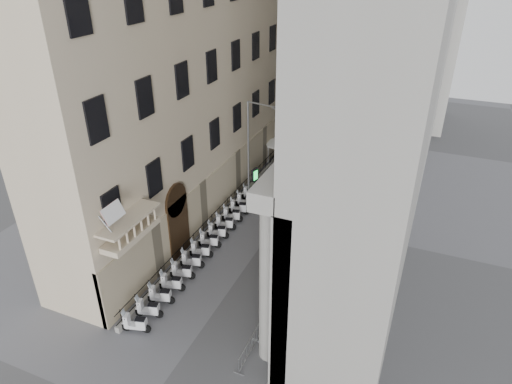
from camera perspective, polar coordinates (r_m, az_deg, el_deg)
iron_fence at (r=37.44m, az=-3.84°, el=-2.89°), size 0.30×28.00×1.40m
blue_awning at (r=41.78m, az=11.56°, el=0.11°), size 1.60×3.00×3.00m
flag at (r=28.68m, az=-15.19°, el=-15.51°), size 1.00×1.40×8.20m
scooter_0 at (r=28.12m, az=-14.64°, el=-16.49°), size 1.50×0.91×1.50m
scooter_1 at (r=28.82m, az=-13.12°, el=-14.91°), size 1.50×0.91×1.50m
scooter_2 at (r=29.57m, az=-11.70°, el=-13.41°), size 1.50×0.91×1.50m
scooter_3 at (r=30.34m, az=-10.36°, el=-11.97°), size 1.50×0.91×1.50m
scooter_4 at (r=31.16m, az=-9.10°, el=-10.59°), size 1.50×0.91×1.50m
scooter_5 at (r=32.00m, az=-7.92°, el=-9.29°), size 1.50×0.91×1.50m
scooter_6 at (r=32.87m, az=-6.81°, el=-8.05°), size 1.50×0.91×1.50m
scooter_7 at (r=33.76m, az=-5.76°, el=-6.87°), size 1.50×0.91×1.50m
scooter_8 at (r=34.68m, az=-4.77°, el=-5.75°), size 1.50×0.91×1.50m
scooter_9 at (r=35.63m, az=-3.84°, el=-4.69°), size 1.50×0.91×1.50m
scooter_10 at (r=36.59m, az=-2.96°, el=-3.68°), size 1.50×0.91×1.50m
scooter_11 at (r=37.57m, az=-2.13°, el=-2.72°), size 1.50×0.91×1.50m
scooter_12 at (r=38.57m, az=-1.34°, el=-1.82°), size 1.50×0.91×1.50m
scooter_13 at (r=39.59m, az=-0.59°, el=-0.96°), size 1.50×0.91×1.50m
barrier_0 at (r=26.01m, az=-0.97°, el=-19.94°), size 0.60×2.40×1.10m
barrier_1 at (r=27.60m, az=1.19°, el=-16.36°), size 0.60×2.40×1.10m
barrier_2 at (r=29.31m, az=3.04°, el=-13.15°), size 0.60×2.40×1.10m
barrier_3 at (r=31.13m, az=4.64°, el=-10.31°), size 0.60×2.40×1.10m
barrier_4 at (r=33.04m, az=6.03°, el=-7.78°), size 0.60×2.40×1.10m
barrier_5 at (r=35.03m, az=7.26°, el=-5.52°), size 0.60×2.40×1.10m
barrier_6 at (r=37.07m, az=8.34°, el=-3.51°), size 0.60×2.40×1.10m
barrier_7 at (r=39.17m, az=9.30°, el=-1.71°), size 0.60×2.40×1.10m
barrier_8 at (r=41.32m, az=10.17°, el=-0.09°), size 0.60×2.40×1.10m
security_tent at (r=45.47m, az=3.65°, el=6.50°), size 3.65×3.65×2.97m
street_lamp at (r=36.35m, az=-0.48°, el=5.80°), size 2.90×0.81×9.04m
info_kiosk at (r=41.73m, az=-0.17°, el=1.94°), size 0.39×0.78×1.59m
pedestrian_a at (r=38.81m, az=6.18°, el=-0.14°), size 0.72×0.48×1.94m
pedestrian_b at (r=40.67m, az=8.80°, el=0.77°), size 0.95×0.93×1.54m
pedestrian_c at (r=47.48m, az=8.38°, el=5.19°), size 1.00×0.75×1.83m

